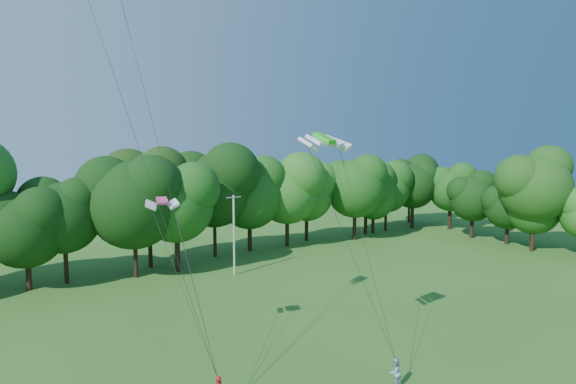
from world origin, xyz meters
TOP-DOWN VIEW (x-y plane):
  - utility_pole at (5.74, 28.41)m, footprint 1.61×0.20m
  - kite_flyer_right at (1.97, 4.86)m, footprint 0.80×0.65m
  - kite_green at (0.44, 8.95)m, footprint 3.15×1.56m
  - kite_pink at (-6.69, 15.00)m, footprint 2.04×1.34m
  - tree_back_center at (0.03, 36.23)m, footprint 9.47×9.47m
  - tree_back_east at (33.35, 35.22)m, footprint 6.94×6.94m
  - tree_flank_east at (40.31, 15.45)m, footprint 9.05×9.05m

SIDE VIEW (x-z plane):
  - kite_flyer_right at x=1.97m, z-range 0.00..1.55m
  - utility_pole at x=5.74m, z-range 0.12..8.15m
  - tree_back_east at x=33.35m, z-range 1.26..11.36m
  - tree_flank_east at x=40.31m, z-range 1.64..14.80m
  - tree_back_center at x=0.03m, z-range 1.72..15.49m
  - kite_pink at x=-6.69m, z-range 9.44..9.84m
  - kite_green at x=0.44m, z-range 12.90..13.58m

